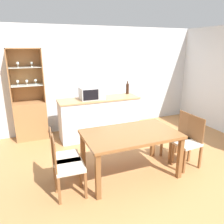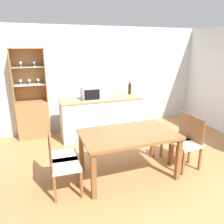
{
  "view_description": "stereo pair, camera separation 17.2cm",
  "coord_description": "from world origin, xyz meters",
  "px_view_note": "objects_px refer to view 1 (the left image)",
  "views": [
    {
      "loc": [
        -1.94,
        -2.71,
        2.09
      ],
      "look_at": [
        -0.41,
        1.06,
        0.85
      ],
      "focal_mm": 35.0,
      "sensor_mm": 36.0,
      "label": 1
    },
    {
      "loc": [
        -1.78,
        -2.77,
        2.09
      ],
      "look_at": [
        -0.41,
        1.06,
        0.85
      ],
      "focal_mm": 35.0,
      "sensor_mm": 36.0,
      "label": 2
    }
  ],
  "objects_px": {
    "dining_chair_side_left_far": "(63,157)",
    "dining_chair_side_right_near": "(188,142)",
    "display_cabinet": "(30,114)",
    "dining_chair_side_right_far": "(178,136)",
    "wine_bottle": "(127,89)",
    "dining_table": "(131,138)",
    "dining_chair_side_left_near": "(66,166)",
    "microwave": "(92,93)"
  },
  "relations": [
    {
      "from": "dining_chair_side_left_far",
      "to": "dining_chair_side_right_near",
      "type": "bearing_deg",
      "value": 86.58
    },
    {
      "from": "display_cabinet",
      "to": "dining_chair_side_right_near",
      "type": "xyz_separation_m",
      "value": [
        2.51,
        -2.36,
        -0.14
      ]
    },
    {
      "from": "dining_chair_side_left_far",
      "to": "display_cabinet",
      "type": "bearing_deg",
      "value": -166.23
    },
    {
      "from": "dining_chair_side_right_near",
      "to": "dining_chair_side_right_far",
      "type": "relative_size",
      "value": 1.0
    },
    {
      "from": "dining_chair_side_left_far",
      "to": "wine_bottle",
      "type": "distance_m",
      "value": 2.72
    },
    {
      "from": "dining_table",
      "to": "dining_chair_side_left_near",
      "type": "bearing_deg",
      "value": -172.8
    },
    {
      "from": "dining_table",
      "to": "microwave",
      "type": "distance_m",
      "value": 1.79
    },
    {
      "from": "dining_table",
      "to": "dining_chair_side_right_far",
      "type": "relative_size",
      "value": 1.67
    },
    {
      "from": "dining_table",
      "to": "dining_chair_side_left_far",
      "type": "xyz_separation_m",
      "value": [
        -1.07,
        0.14,
        -0.2
      ]
    },
    {
      "from": "display_cabinet",
      "to": "wine_bottle",
      "type": "bearing_deg",
      "value": -7.27
    },
    {
      "from": "display_cabinet",
      "to": "dining_table",
      "type": "relative_size",
      "value": 1.35
    },
    {
      "from": "dining_table",
      "to": "microwave",
      "type": "xyz_separation_m",
      "value": [
        -0.11,
        1.74,
        0.4
      ]
    },
    {
      "from": "dining_chair_side_left_near",
      "to": "dining_chair_side_left_far",
      "type": "bearing_deg",
      "value": -177.15
    },
    {
      "from": "microwave",
      "to": "wine_bottle",
      "type": "height_order",
      "value": "wine_bottle"
    },
    {
      "from": "dining_chair_side_left_far",
      "to": "dining_table",
      "type": "bearing_deg",
      "value": 86.42
    },
    {
      "from": "dining_table",
      "to": "wine_bottle",
      "type": "bearing_deg",
      "value": 65.5
    },
    {
      "from": "wine_bottle",
      "to": "dining_chair_side_left_near",
      "type": "bearing_deg",
      "value": -133.42
    },
    {
      "from": "display_cabinet",
      "to": "dining_chair_side_left_far",
      "type": "distance_m",
      "value": 2.12
    },
    {
      "from": "display_cabinet",
      "to": "dining_table",
      "type": "xyz_separation_m",
      "value": [
        1.44,
        -2.22,
        0.06
      ]
    },
    {
      "from": "dining_chair_side_left_near",
      "to": "microwave",
      "type": "distance_m",
      "value": 2.19
    },
    {
      "from": "dining_chair_side_left_far",
      "to": "dining_chair_side_right_far",
      "type": "xyz_separation_m",
      "value": [
        2.15,
        -0.0,
        0.0
      ]
    },
    {
      "from": "dining_chair_side_right_near",
      "to": "microwave",
      "type": "bearing_deg",
      "value": 28.57
    },
    {
      "from": "dining_table",
      "to": "dining_chair_side_right_near",
      "type": "height_order",
      "value": "dining_chair_side_right_near"
    },
    {
      "from": "display_cabinet",
      "to": "dining_chair_side_right_far",
      "type": "bearing_deg",
      "value": -39.72
    },
    {
      "from": "display_cabinet",
      "to": "dining_chair_side_right_far",
      "type": "relative_size",
      "value": 2.25
    },
    {
      "from": "display_cabinet",
      "to": "microwave",
      "type": "xyz_separation_m",
      "value": [
        1.33,
        -0.49,
        0.47
      ]
    },
    {
      "from": "dining_chair_side_left_far",
      "to": "dining_chair_side_right_far",
      "type": "bearing_deg",
      "value": 93.8
    },
    {
      "from": "display_cabinet",
      "to": "dining_chair_side_left_far",
      "type": "xyz_separation_m",
      "value": [
        0.36,
        -2.08,
        -0.14
      ]
    },
    {
      "from": "dining_table",
      "to": "dining_chair_side_right_far",
      "type": "bearing_deg",
      "value": 7.28
    },
    {
      "from": "display_cabinet",
      "to": "dining_chair_side_right_near",
      "type": "height_order",
      "value": "display_cabinet"
    },
    {
      "from": "display_cabinet",
      "to": "dining_table",
      "type": "distance_m",
      "value": 2.65
    },
    {
      "from": "dining_chair_side_left_far",
      "to": "microwave",
      "type": "bearing_deg",
      "value": 152.67
    },
    {
      "from": "display_cabinet",
      "to": "dining_table",
      "type": "height_order",
      "value": "display_cabinet"
    },
    {
      "from": "dining_chair_side_left_near",
      "to": "dining_chair_side_right_near",
      "type": "distance_m",
      "value": 2.15
    },
    {
      "from": "dining_chair_side_right_near",
      "to": "display_cabinet",
      "type": "bearing_deg",
      "value": 43.08
    },
    {
      "from": "display_cabinet",
      "to": "microwave",
      "type": "bearing_deg",
      "value": -20.16
    },
    {
      "from": "dining_table",
      "to": "dining_chair_side_left_near",
      "type": "height_order",
      "value": "dining_chair_side_left_near"
    },
    {
      "from": "display_cabinet",
      "to": "dining_chair_side_left_near",
      "type": "xyz_separation_m",
      "value": [
        0.36,
        -2.36,
        -0.14
      ]
    },
    {
      "from": "display_cabinet",
      "to": "dining_chair_side_left_far",
      "type": "height_order",
      "value": "display_cabinet"
    },
    {
      "from": "dining_table",
      "to": "wine_bottle",
      "type": "relative_size",
      "value": 4.71
    },
    {
      "from": "dining_chair_side_left_near",
      "to": "wine_bottle",
      "type": "bearing_deg",
      "value": 139.44
    },
    {
      "from": "dining_chair_side_left_near",
      "to": "dining_chair_side_right_near",
      "type": "xyz_separation_m",
      "value": [
        2.15,
        0.0,
        0.0
      ]
    }
  ]
}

